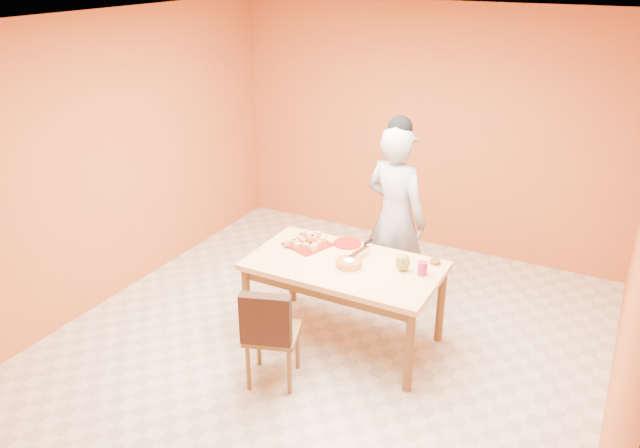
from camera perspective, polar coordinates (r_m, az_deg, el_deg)
The scene contains 17 objects.
floor at distance 5.50m, azimuth 0.03°, elevation -11.33°, with size 5.00×5.00×0.00m, color beige.
ceiling at distance 4.53m, azimuth 0.04°, elevation 17.94°, with size 5.00×5.00×0.00m, color white.
wall_back at distance 7.05m, azimuth 9.67°, elevation 8.51°, with size 4.50×4.50×0.00m, color #C75A2D.
wall_left at distance 6.17m, azimuth -18.88°, elevation 5.38°, with size 5.00×5.00×0.00m, color #C75A2D.
wall_right at distance 4.37m, azimuth 27.16°, elevation -3.46°, with size 5.00×5.00×0.00m, color #C75A2D.
dining_table at distance 5.27m, azimuth 2.24°, elevation -4.51°, with size 1.60×0.90×0.76m.
dining_chair at distance 4.90m, azimuth -4.49°, elevation -9.80°, with size 0.52×0.58×0.88m.
pastry_pile at distance 5.50m, azimuth -1.13°, elevation -1.30°, with size 0.30×0.30×0.10m, color tan, non-canonical shape.
person at distance 5.81m, azimuth 6.90°, elevation 0.54°, with size 0.65×0.42×1.77m, color #9C9C9F.
pastry_platter at distance 5.53m, azimuth -1.12°, elevation -1.86°, with size 0.33×0.33×0.02m, color maroon.
red_dinner_plate at distance 5.56m, azimuth 2.53°, elevation -1.76°, with size 0.25×0.25×0.02m, color maroon.
white_cake_plate at distance 5.16m, azimuth 2.63°, elevation -3.92°, with size 0.26×0.26×0.01m, color silver.
sponge_cake at distance 5.14m, azimuth 2.64°, elevation -3.61°, with size 0.22×0.22×0.05m, color orange.
cake_server at distance 5.27m, azimuth 3.59°, elevation -2.52°, with size 0.05×0.27×0.01m, color silver.
egg_ornament at distance 5.12m, azimuth 7.56°, elevation -3.47°, with size 0.12×0.10×0.15m, color olive.
magenta_glass at distance 5.09m, azimuth 9.35°, elevation -4.01°, with size 0.08×0.08×0.11m, color #BD1C59.
checker_tin at distance 5.30m, azimuth 10.45°, elevation -3.42°, with size 0.09×0.09×0.03m, color #371D0F.
Camera 1 is at (2.10, -3.98, 3.15)m, focal length 35.00 mm.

